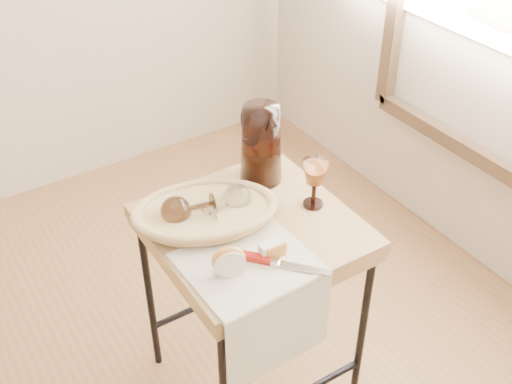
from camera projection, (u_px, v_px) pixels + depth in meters
side_table at (253, 309)px, 1.98m from camera, size 0.55×0.55×0.69m
tea_towel at (247, 262)px, 1.64m from camera, size 0.33×0.30×0.01m
bread_basket at (205, 214)px, 1.76m from camera, size 0.42×0.35×0.05m
goblet_lying_a at (192, 208)px, 1.74m from camera, size 0.15×0.11×0.09m
goblet_lying_b at (226, 205)px, 1.75m from camera, size 0.14×0.11×0.08m
pitcher at (261, 144)px, 1.87m from camera, size 0.17×0.25×0.29m
wine_goblet at (314, 183)px, 1.79m from camera, size 0.10×0.10×0.15m
apple_half at (229, 260)px, 1.58m from camera, size 0.10×0.07×0.08m
apple_wedge at (270, 249)px, 1.64m from camera, size 0.06×0.03×0.04m
table_knife at (279, 262)px, 1.62m from camera, size 0.18×0.21×0.02m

